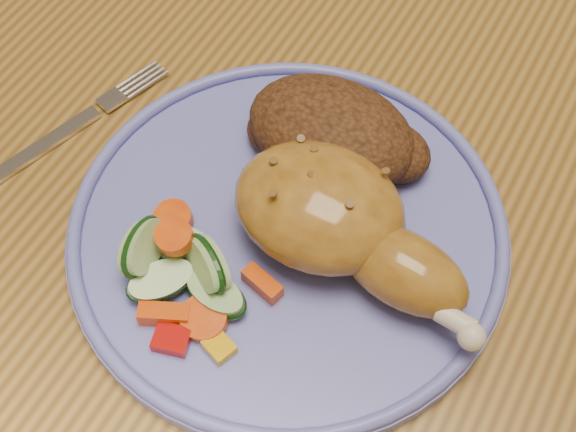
{
  "coord_description": "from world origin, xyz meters",
  "views": [
    {
      "loc": [
        0.08,
        -0.32,
        1.24
      ],
      "look_at": [
        -0.07,
        -0.05,
        0.78
      ],
      "focal_mm": 50.0,
      "sensor_mm": 36.0,
      "label": 1
    }
  ],
  "objects": [
    {
      "name": "rice_pilaf",
      "position": [
        -0.07,
        0.02,
        0.78
      ],
      "size": [
        0.14,
        0.09,
        0.06
      ],
      "color": "#4C2A13",
      "rests_on": "plate"
    },
    {
      "name": "plate",
      "position": [
        -0.07,
        -0.05,
        0.76
      ],
      "size": [
        0.31,
        0.31,
        0.01
      ],
      "primitive_type": "cylinder",
      "color": "#5E63B7",
      "rests_on": "dining_table"
    },
    {
      "name": "dining_table",
      "position": [
        0.0,
        0.0,
        0.67
      ],
      "size": [
        0.9,
        1.4,
        0.75
      ],
      "color": "olive",
      "rests_on": "ground"
    },
    {
      "name": "fork",
      "position": [
        -0.26,
        -0.05,
        0.75
      ],
      "size": [
        0.06,
        0.15,
        0.0
      ],
      "color": "silver",
      "rests_on": "dining_table"
    },
    {
      "name": "chicken_leg",
      "position": [
        -0.03,
        -0.05,
        0.79
      ],
      "size": [
        0.19,
        0.1,
        0.06
      ],
      "color": "#A57122",
      "rests_on": "plate"
    },
    {
      "name": "plate_rim",
      "position": [
        -0.07,
        -0.05,
        0.77
      ],
      "size": [
        0.31,
        0.31,
        0.01
      ],
      "primitive_type": "torus",
      "color": "#5E63B7",
      "rests_on": "plate"
    },
    {
      "name": "vegetable_pile",
      "position": [
        -0.11,
        -0.12,
        0.78
      ],
      "size": [
        0.11,
        0.1,
        0.05
      ],
      "color": "#A50A05",
      "rests_on": "plate"
    }
  ]
}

